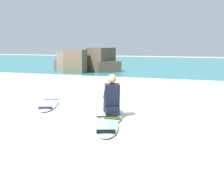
% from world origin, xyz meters
% --- Properties ---
extents(ground_plane, '(80.00, 80.00, 0.00)m').
position_xyz_m(ground_plane, '(0.00, 0.00, 0.00)').
color(ground_plane, beige).
extents(sea, '(80.00, 28.00, 0.10)m').
position_xyz_m(sea, '(0.00, 20.69, 0.05)').
color(sea, teal).
rests_on(sea, ground).
extents(breaking_foam, '(80.00, 0.90, 0.11)m').
position_xyz_m(breaking_foam, '(0.00, 6.99, 0.06)').
color(breaking_foam, white).
rests_on(breaking_foam, ground).
extents(surfboard_main, '(1.44, 2.53, 0.08)m').
position_xyz_m(surfboard_main, '(1.02, -0.49, 0.04)').
color(surfboard_main, '#9ED1E5').
rests_on(surfboard_main, ground).
extents(surfer_seated, '(0.63, 0.77, 0.95)m').
position_xyz_m(surfer_seated, '(1.14, -0.81, 0.44)').
color(surfer_seated, black).
rests_on(surfer_seated, surfboard_main).
extents(surfboard_spare_near, '(1.47, 2.26, 0.08)m').
position_xyz_m(surfboard_spare_near, '(-1.11, -0.09, 0.04)').
color(surfboard_spare_near, '#9ED1E5').
rests_on(surfboard_spare_near, ground).
extents(surfboard_spare_far, '(1.33, 2.22, 0.08)m').
position_xyz_m(surfboard_spare_far, '(1.39, -1.72, 0.04)').
color(surfboard_spare_far, '#9ED1E5').
rests_on(surfboard_spare_far, ground).
extents(rock_outcrop_distant, '(4.26, 2.70, 1.52)m').
position_xyz_m(rock_outcrop_distant, '(-4.92, 9.75, 0.61)').
color(rock_outcrop_distant, brown).
rests_on(rock_outcrop_distant, ground).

